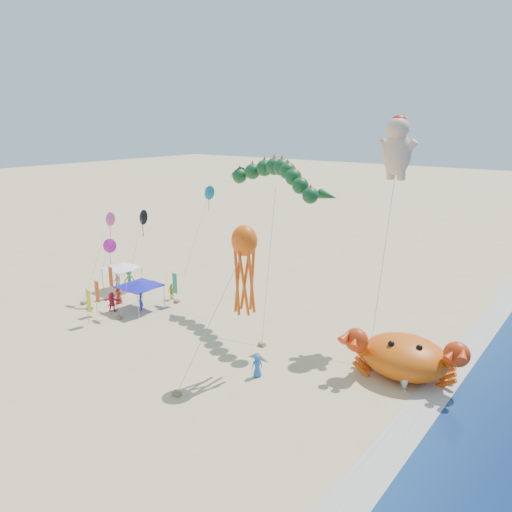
{
  "coord_description": "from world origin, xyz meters",
  "views": [
    {
      "loc": [
        19.81,
        -26.84,
        16.33
      ],
      "look_at": [
        -2.0,
        2.0,
        6.5
      ],
      "focal_mm": 35.0,
      "sensor_mm": 36.0,
      "label": 1
    }
  ],
  "objects": [
    {
      "name": "canopy_white",
      "position": [
        -19.33,
        2.85,
        2.44
      ],
      "size": [
        3.24,
        3.24,
        2.71
      ],
      "color": "gray",
      "rests_on": "ground"
    },
    {
      "name": "octopus_kite",
      "position": [
        0.78,
        -2.92,
        7.56
      ],
      "size": [
        2.45,
        6.06,
        10.03
      ],
      "color": "#FF580D",
      "rests_on": "ground"
    },
    {
      "name": "beachgoers",
      "position": [
        -12.73,
        0.8,
        0.86
      ],
      "size": [
        31.25,
        7.91,
        1.88
      ],
      "color": "#1E34AF",
      "rests_on": "ground"
    },
    {
      "name": "small_kites",
      "position": [
        -14.99,
        1.97,
        7.01
      ],
      "size": [
        8.22,
        10.52,
        10.58
      ],
      "color": "#0C6C89",
      "rests_on": "ground"
    },
    {
      "name": "foam_strip",
      "position": [
        12.0,
        0.0,
        0.01
      ],
      "size": [
        320.0,
        320.0,
        0.0
      ],
      "primitive_type": "plane",
      "color": "silver",
      "rests_on": "ground"
    },
    {
      "name": "cherub_kite",
      "position": [
        5.7,
        8.8,
        14.53
      ],
      "size": [
        2.82,
        7.24,
        16.74
      ],
      "color": "#F0BA92",
      "rests_on": "ground"
    },
    {
      "name": "ground",
      "position": [
        0.0,
        0.0,
        0.0
      ],
      "size": [
        320.0,
        320.0,
        0.0
      ],
      "primitive_type": "plane",
      "color": "#D1B784",
      "rests_on": "ground"
    },
    {
      "name": "feather_flags",
      "position": [
        -15.01,
        -0.92,
        2.01
      ],
      "size": [
        6.85,
        7.51,
        3.2
      ],
      "color": "gray",
      "rests_on": "ground"
    },
    {
      "name": "crab_inflatable",
      "position": [
        9.61,
        2.73,
        1.49
      ],
      "size": [
        7.71,
        6.19,
        3.38
      ],
      "color": "#DB510B",
      "rests_on": "ground"
    },
    {
      "name": "canopy_blue",
      "position": [
        -13.58,
        0.26,
        2.44
      ],
      "size": [
        3.51,
        3.51,
        2.71
      ],
      "color": "gray",
      "rests_on": "ground"
    },
    {
      "name": "dragon_kite",
      "position": [
        -3.28,
        6.08,
        11.66
      ],
      "size": [
        12.07,
        8.03,
        12.98
      ],
      "color": "#113F1C",
      "rests_on": "ground"
    }
  ]
}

